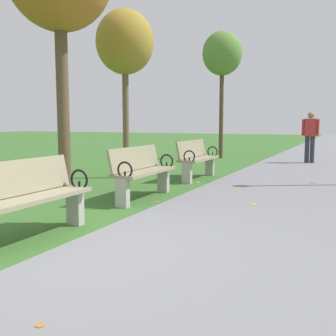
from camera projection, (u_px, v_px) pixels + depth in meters
The scene contains 9 objects.
ground_plane at pixel (67, 245), 4.30m from camera, with size 80.00×80.00×0.00m, color #386628.
paved_walkway at pixel (324, 148), 19.89m from camera, with size 2.89×44.00×0.02m, color slate.
park_bench_1 at pixel (29, 197), 4.44m from camera, with size 0.47×1.60×0.90m.
park_bench_2 at pixel (142, 171), 6.81m from camera, with size 0.48×1.60×0.90m.
park_bench_3 at pixel (197, 158), 9.20m from camera, with size 0.48×1.60×0.90m.
tree_3 at pixel (125, 44), 9.12m from camera, with size 1.34×1.34×3.89m.
tree_4 at pixel (222, 55), 14.21m from camera, with size 1.42×1.42×4.55m.
pedestrian_walking at pixel (310, 134), 12.65m from camera, with size 0.53×0.22×1.62m.
scattered_leaves at pixel (195, 195), 7.19m from camera, with size 4.89×10.11×0.02m.
Camera 1 is at (2.76, -3.32, 1.32)m, focal length 42.44 mm.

